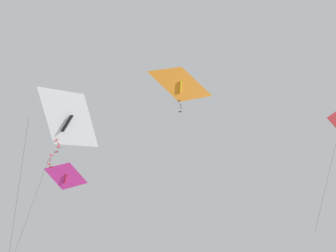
{
  "coord_description": "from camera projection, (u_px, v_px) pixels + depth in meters",
  "views": [
    {
      "loc": [
        2.8,
        -26.53,
        16.83
      ],
      "look_at": [
        -1.42,
        -4.56,
        39.04
      ],
      "focal_mm": 59.05,
      "sensor_mm": 36.0,
      "label": 1
    }
  ],
  "objects": [
    {
      "name": "kite_delta_low_drifter",
      "position": [
        180.0,
        85.0,
        32.7
      ],
      "size": [
        2.68,
        2.13,
        3.2
      ],
      "rotation": [
        0.15,
        0.0,
        0.64
      ],
      "color": "orange"
    },
    {
      "name": "kite_delta_near_left",
      "position": [
        65.0,
        177.0,
        33.94
      ],
      "size": [
        3.72,
        3.34,
        9.03
      ],
      "rotation": [
        0.32,
        0.0,
        0.68
      ],
      "color": "#DB2D93"
    },
    {
      "name": "kite_delta_far_centre",
      "position": [
        68.0,
        119.0,
        26.38
      ],
      "size": [
        2.99,
        3.5,
        8.7
      ],
      "rotation": [
        0.49,
        0.0,
        1.22
      ],
      "color": "white"
    }
  ]
}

